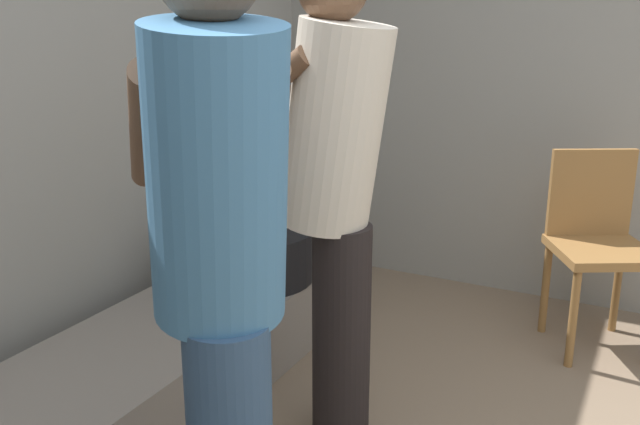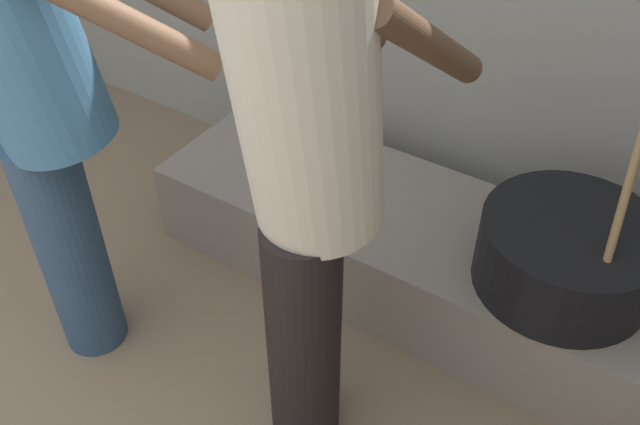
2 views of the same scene
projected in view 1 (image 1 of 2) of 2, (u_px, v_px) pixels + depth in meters
The scene contains 5 objects.
hearth_ledge at pixel (186, 350), 2.78m from camera, with size 1.98×0.60×0.32m, color slate.
cooking_pot_main at pixel (254, 254), 3.06m from camera, with size 0.53×0.53×0.68m.
cook_in_cream_shirt at pixel (333, 179), 2.23m from camera, with size 0.37×0.70×1.65m.
cook_in_blue_shirt at pixel (220, 254), 1.52m from camera, with size 0.71×0.70×1.66m.
chair_brown_wood at pixel (597, 240), 3.07m from camera, with size 0.54×0.54×0.88m.
Camera 1 is at (-1.21, 0.20, 1.46)m, focal length 38.88 mm.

